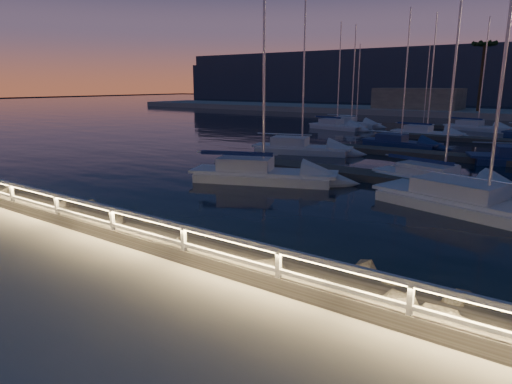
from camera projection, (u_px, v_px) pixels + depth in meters
ground at (244, 280)px, 11.12m from camera, size 400.00×400.00×0.00m
harbor_water at (483, 157)px, 36.00m from camera, size 400.00×440.00×0.60m
guard_rail at (241, 249)px, 10.97m from camera, size 44.11×0.12×1.06m
riprap at (382, 299)px, 10.52m from camera, size 31.81×2.77×1.25m
floating_docks at (486, 148)px, 36.88m from camera, size 22.00×36.00×0.40m
palm_left at (484, 47)px, 70.18m from camera, size 3.00×3.00×11.20m
distant_hills at (468, 83)px, 128.18m from camera, size 230.00×37.50×18.00m
sailboat_a at (260, 173)px, 25.07m from camera, size 8.20×5.02×13.64m
sailboat_c at (440, 179)px, 23.85m from camera, size 7.95×4.29×13.01m
sailboat_d at (480, 203)px, 18.89m from camera, size 9.89×5.13×16.11m
sailboat_e at (299, 147)px, 35.21m from camera, size 7.82×4.22×12.91m
sailboat_f at (399, 142)px, 38.95m from camera, size 6.80×2.72×11.29m
sailboat_i at (336, 126)px, 53.74m from camera, size 7.34×3.42×12.14m
sailboat_j at (425, 132)px, 46.42m from camera, size 7.19×2.69×12.00m
sailboat_m at (350, 123)px, 57.04m from camera, size 7.29×2.55×12.30m
sailboat_n at (476, 127)px, 52.33m from camera, size 7.61×3.77×12.50m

